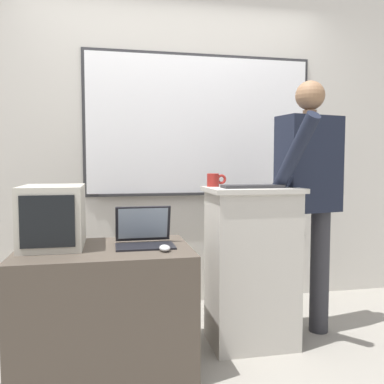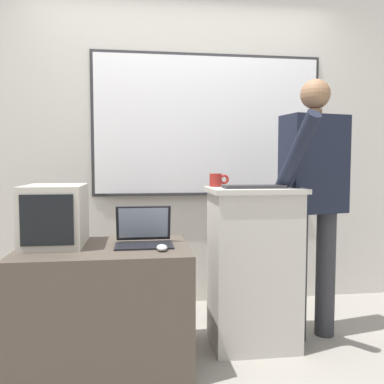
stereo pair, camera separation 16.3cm
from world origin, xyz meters
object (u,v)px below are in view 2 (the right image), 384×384
Objects in this scene: person_presenter at (314,191)px; crt_monitor at (55,215)px; side_desk at (105,306)px; lectern_podium at (253,267)px; wireless_keyboard at (254,187)px; computer_mouse_by_laptop at (162,248)px; laptop at (144,232)px; coffee_mug at (217,180)px.

person_presenter is 3.91× the size of crt_monitor.
lectern_podium is at bearing 7.83° from side_desk.
person_presenter is 4.53× the size of wireless_keyboard.
lectern_podium is at bearing 72.63° from wireless_keyboard.
wireless_keyboard reaches higher than lectern_podium.
computer_mouse_by_laptop is (-0.58, -0.23, -0.32)m from wireless_keyboard.
lectern_podium is 0.95m from side_desk.
computer_mouse_by_laptop is (0.10, -0.20, -0.06)m from laptop.
laptop is (-1.12, -0.13, -0.23)m from person_presenter.
lectern_podium is 2.32× the size of crt_monitor.
wireless_keyboard is 0.28m from coffee_mug.
laptop is (0.23, 0.05, 0.42)m from side_desk.
crt_monitor is (-1.19, 0.02, -0.16)m from wireless_keyboard.
side_desk is 2.90× the size of laptop.
side_desk is 1.50m from person_presenter.
side_desk is 9.71× the size of computer_mouse_by_laptop.
laptop is at bearing -178.20° from wireless_keyboard.
computer_mouse_by_laptop is (-1.02, -0.34, -0.28)m from person_presenter.
side_desk is 0.60m from crt_monitor.
person_presenter is at bearing 6.71° from laptop.
side_desk is (-0.92, -0.13, -0.17)m from lectern_podium.
crt_monitor is (-0.51, 0.04, 0.10)m from laptop.
wireless_keyboard is (-0.02, -0.05, 0.52)m from lectern_podium.
lectern_podium is 10.21× the size of computer_mouse_by_laptop.
lectern_podium is 0.61m from coffee_mug.
wireless_keyboard is 0.70m from computer_mouse_by_laptop.
wireless_keyboard is 1.20m from crt_monitor.
side_desk is at bearing 154.75° from computer_mouse_by_laptop.
crt_monitor reaches higher than laptop.
computer_mouse_by_laptop is 0.23× the size of crt_monitor.
laptop reaches higher than computer_mouse_by_laptop.
coffee_mug is at bearing 10.25° from crt_monitor.
crt_monitor reaches higher than side_desk.
side_desk is 2.21× the size of crt_monitor.
coffee_mug reaches higher than side_desk.
crt_monitor reaches higher than wireless_keyboard.
laptop is 0.61m from coffee_mug.
wireless_keyboard is (0.91, 0.07, 0.68)m from side_desk.
person_presenter reaches higher than lectern_podium.
side_desk is 1.05m from coffee_mug.
lectern_podium is at bearing 24.95° from computer_mouse_by_laptop.
crt_monitor is at bearing 171.91° from person_presenter.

